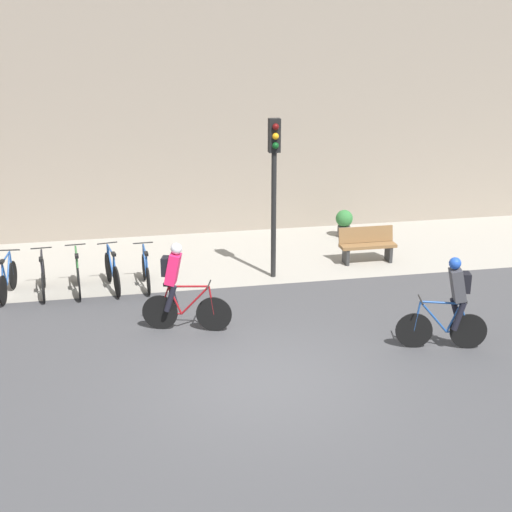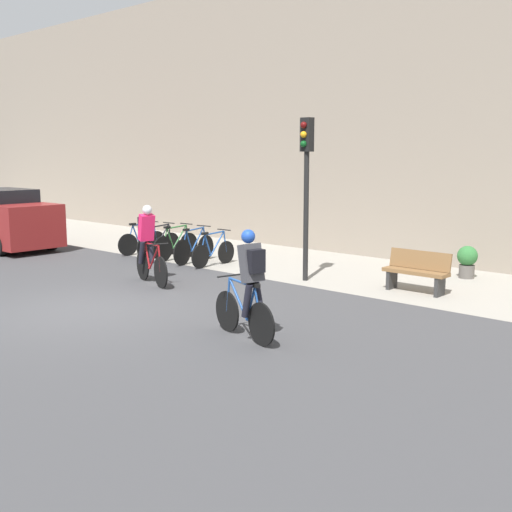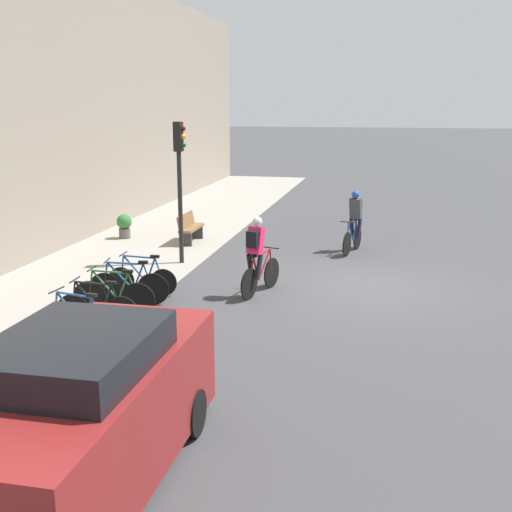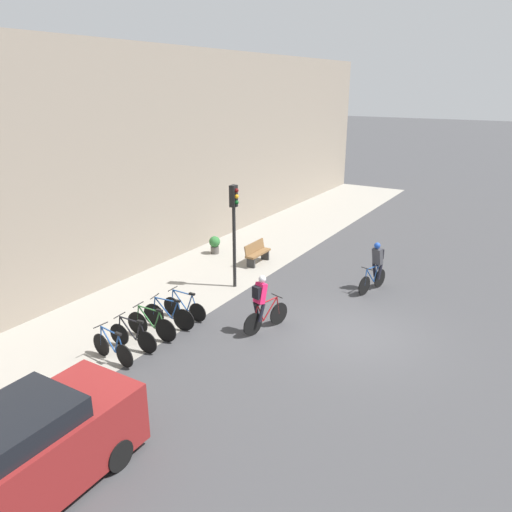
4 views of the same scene
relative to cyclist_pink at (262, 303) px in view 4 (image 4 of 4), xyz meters
name	(u,v)px [view 4 (image 4 of 4)]	position (x,y,z in m)	size (l,w,h in m)	color
ground	(352,335)	(1.21, -2.40, -0.95)	(200.00, 200.00, 0.00)	#3D3D3F
kerb_strip	(175,289)	(1.21, 4.35, -0.94)	(44.00, 4.50, 0.01)	gray
building_facade	(114,166)	(1.21, 6.90, 3.28)	(44.00, 0.60, 8.46)	gray
cyclist_pink	(262,303)	(0.00, 0.00, 0.00)	(1.72, 0.63, 1.79)	black
cyclist_grey	(376,265)	(4.86, -1.84, 0.00)	(1.65, 0.58, 1.78)	black
parked_bike_0	(113,348)	(-3.51, 2.54, -0.55)	(0.46, 1.62, 0.96)	black
parked_bike_1	(133,336)	(-2.76, 2.54, -0.55)	(0.46, 1.64, 0.96)	black
parked_bike_2	(151,325)	(-2.00, 2.54, -0.53)	(0.46, 1.73, 0.99)	black
parked_bike_3	(169,315)	(-1.25, 2.54, -0.54)	(0.47, 1.72, 0.98)	black
parked_bike_4	(184,307)	(-0.49, 2.54, -0.56)	(0.46, 1.61, 0.94)	black
traffic_light_pole	(234,218)	(2.51, 2.62, 1.64)	(0.26, 0.30, 3.75)	black
bench	(257,253)	(5.06, 3.21, -0.49)	(1.42, 0.44, 0.89)	brown
parked_car	(24,457)	(-7.61, 0.33, -0.05)	(4.30, 1.84, 1.85)	maroon
potted_plant	(215,244)	(5.19, 5.44, -0.51)	(0.48, 0.48, 0.78)	#56514C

